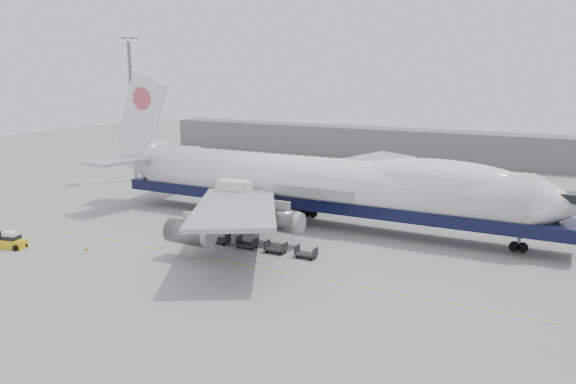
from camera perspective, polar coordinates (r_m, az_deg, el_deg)
The scene contains 14 objects.
ground at distance 63.90m, azimuth -1.83°, elevation -5.78°, with size 260.00×260.00×0.00m, color gray.
apron_line at distance 59.03m, azimuth -4.72°, elevation -7.35°, with size 60.00×0.15×0.01m, color gold.
hangar at distance 130.19m, azimuth 9.65°, elevation 4.88°, with size 110.00×8.00×7.00m, color slate.
floodlight_mast at distance 105.47m, azimuth -15.59°, elevation 8.80°, with size 2.40×2.40×25.43m.
airliner at distance 72.56m, azimuth 3.27°, elevation 0.98°, with size 67.00×55.30×19.98m.
catering_truck at distance 72.59m, azimuth -5.46°, elevation -0.83°, with size 4.86×3.72×6.00m.
baggage_tug at distance 71.04m, azimuth -26.13°, elevation -4.49°, with size 2.87×1.96×1.92m.
ground_worker at distance 72.42m, azimuth -27.14°, elevation -4.22°, with size 0.68×0.45×1.86m, color black.
traffic_cone at distance 66.93m, azimuth -19.81°, elevation -5.45°, with size 0.37×0.37×0.54m.
dolly_0 at distance 68.14m, azimuth -9.51°, elevation -4.33°, with size 2.30×1.35×1.30m.
dolly_1 at distance 66.03m, azimuth -6.92°, elevation -4.78°, with size 2.30×1.35×1.30m.
dolly_2 at distance 64.07m, azimuth -4.17°, elevation -5.26°, with size 2.30×1.35×1.30m.
dolly_3 at distance 62.26m, azimuth -1.25°, elevation -5.75°, with size 2.30×1.35×1.30m.
dolly_4 at distance 60.63m, azimuth 1.85°, elevation -6.26°, with size 2.30×1.35×1.30m.
Camera 1 is at (30.09, -52.80, 19.74)m, focal length 35.00 mm.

